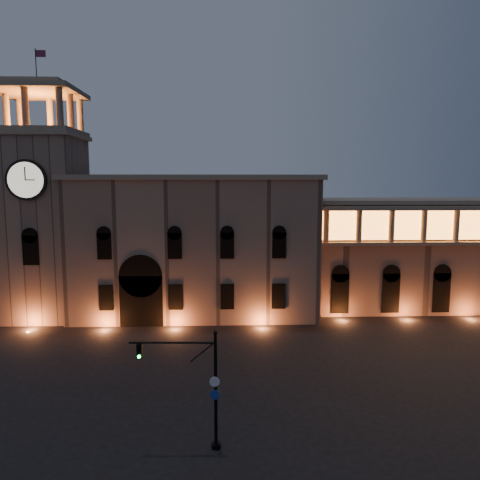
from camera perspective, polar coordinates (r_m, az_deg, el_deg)
The scene contains 5 objects.
ground at distance 40.95m, azimuth -4.28°, elevation -17.19°, with size 160.00×160.00×0.00m, color black.
government_building at distance 59.85m, azimuth -5.53°, elevation -0.61°, with size 30.80×12.80×17.60m.
clock_tower at distance 62.43m, azimuth -22.78°, elevation 2.63°, with size 9.80×9.80×32.40m.
colonnade_wing at distance 68.97m, azimuth 24.15°, elevation -1.37°, with size 40.60×11.50×14.50m.
traffic_light at distance 30.81m, azimuth -4.84°, elevation -17.45°, with size 5.66×0.64×7.76m.
Camera 1 is at (1.60, -37.24, 16.95)m, focal length 35.00 mm.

